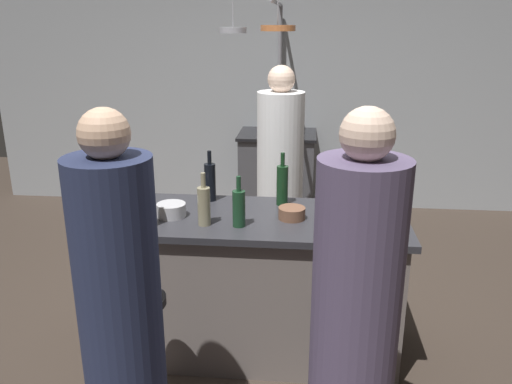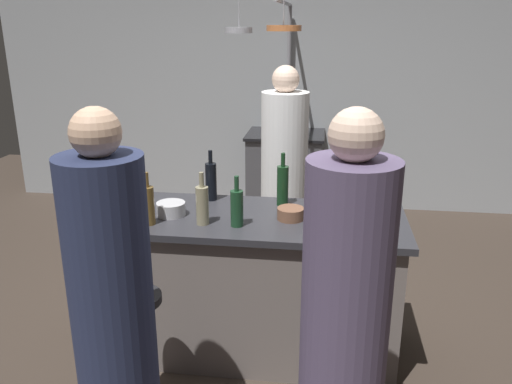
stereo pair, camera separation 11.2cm
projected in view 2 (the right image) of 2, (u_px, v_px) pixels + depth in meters
The scene contains 20 objects.
ground_plane at pixel (253, 346), 3.35m from camera, with size 9.00×9.00×0.00m, color #382D26.
back_wall at pixel (289, 88), 5.63m from camera, with size 6.40×0.16×2.60m, color #9EA3A8.
kitchen_island at pixel (253, 284), 3.21m from camera, with size 1.80×0.72×0.90m.
stove_range at pixel (285, 174), 5.52m from camera, with size 0.80×0.64×0.89m.
chef at pixel (284, 184), 4.06m from camera, with size 0.36×0.36×1.69m.
bar_stool_right at pixel (348, 364), 2.58m from camera, with size 0.28×0.28×0.68m.
guest_right at pixel (344, 330), 2.13m from camera, with size 0.36×0.36×1.71m.
bar_stool_left at pixel (140, 347), 2.72m from camera, with size 0.28×0.28×0.68m.
guest_left at pixel (113, 315), 2.25m from camera, with size 0.36×0.36×1.69m.
overhead_pot_rack at pixel (278, 60), 4.67m from camera, with size 0.60×1.50×2.17m.
pepper_mill at pixel (331, 193), 3.16m from camera, with size 0.05×0.05×0.21m, color #382319.
wine_bottle_dark at pixel (211, 181), 3.31m from camera, with size 0.07×0.07×0.33m.
wine_bottle_amber at pixel (148, 205), 2.91m from camera, with size 0.07×0.07×0.31m.
wine_bottle_white at pixel (202, 204), 2.92m from camera, with size 0.07×0.07×0.30m.
wine_bottle_green at pixel (237, 207), 2.89m from camera, with size 0.07×0.07×0.29m.
wine_bottle_red at pixel (283, 185), 3.22m from camera, with size 0.07×0.07×0.33m.
wine_glass_near_right_guest at pixel (378, 217), 2.77m from camera, with size 0.07×0.07×0.15m.
wine_glass_near_left_guest at pixel (352, 210), 2.86m from camera, with size 0.07×0.07×0.15m.
mixing_bowl_steel at pixel (171, 209), 3.07m from camera, with size 0.17×0.17×0.08m, color #B7B7BC.
mixing_bowl_wooden at pixel (291, 214), 3.01m from camera, with size 0.16×0.16×0.07m, color brown.
Camera 2 is at (0.41, -2.85, 2.00)m, focal length 36.52 mm.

